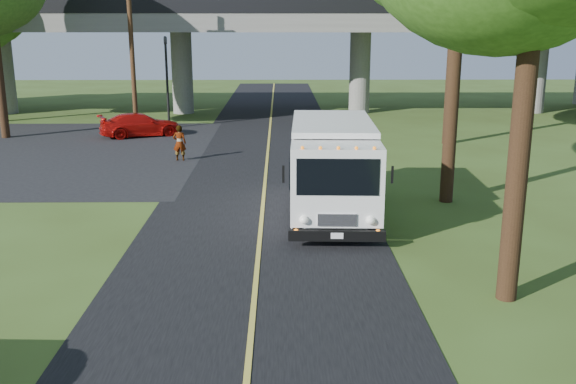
{
  "coord_description": "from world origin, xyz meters",
  "views": [
    {
      "loc": [
        0.57,
        -11.91,
        5.76
      ],
      "look_at": [
        0.78,
        4.15,
        1.6
      ],
      "focal_mm": 40.0,
      "sensor_mm": 36.0,
      "label": 1
    }
  ],
  "objects_px": {
    "utility_pole": "(132,48)",
    "pedestrian": "(180,143)",
    "step_van": "(332,165)",
    "red_sedan": "(140,125)",
    "traffic_signal": "(167,72)"
  },
  "relations": [
    {
      "from": "step_van",
      "to": "utility_pole",
      "type": "bearing_deg",
      "value": 122.78
    },
    {
      "from": "utility_pole",
      "to": "red_sedan",
      "type": "xyz_separation_m",
      "value": [
        0.58,
        -1.58,
        -3.97
      ]
    },
    {
      "from": "utility_pole",
      "to": "red_sedan",
      "type": "height_order",
      "value": "utility_pole"
    },
    {
      "from": "utility_pole",
      "to": "pedestrian",
      "type": "xyz_separation_m",
      "value": [
        3.67,
        -8.1,
        -3.8
      ]
    },
    {
      "from": "utility_pole",
      "to": "pedestrian",
      "type": "relative_size",
      "value": 5.68
    },
    {
      "from": "traffic_signal",
      "to": "step_van",
      "type": "relative_size",
      "value": 0.75
    },
    {
      "from": "pedestrian",
      "to": "red_sedan",
      "type": "bearing_deg",
      "value": -63.66
    },
    {
      "from": "utility_pole",
      "to": "red_sedan",
      "type": "bearing_deg",
      "value": -69.98
    },
    {
      "from": "traffic_signal",
      "to": "pedestrian",
      "type": "height_order",
      "value": "traffic_signal"
    },
    {
      "from": "traffic_signal",
      "to": "red_sedan",
      "type": "xyz_separation_m",
      "value": [
        -0.92,
        -3.58,
        -2.58
      ]
    },
    {
      "from": "pedestrian",
      "to": "step_van",
      "type": "bearing_deg",
      "value": 126.83
    },
    {
      "from": "traffic_signal",
      "to": "pedestrian",
      "type": "bearing_deg",
      "value": -77.89
    },
    {
      "from": "utility_pole",
      "to": "pedestrian",
      "type": "height_order",
      "value": "utility_pole"
    },
    {
      "from": "utility_pole",
      "to": "step_van",
      "type": "xyz_separation_m",
      "value": [
        9.7,
        -16.45,
        -3.03
      ]
    },
    {
      "from": "utility_pole",
      "to": "step_van",
      "type": "relative_size",
      "value": 1.29
    }
  ]
}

